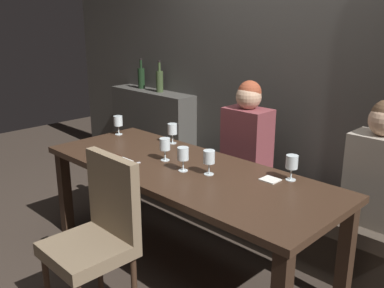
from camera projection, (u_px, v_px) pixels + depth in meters
ground at (185, 263)px, 3.15m from camera, size 9.00×9.00×0.00m
back_wall_tiled at (290, 45)px, 3.55m from camera, size 6.00×0.12×3.00m
back_counter at (153, 133)px, 4.76m from camera, size 1.10×0.28×0.95m
dining_table at (184, 180)px, 2.96m from camera, size 2.20×0.84×0.74m
banquette_bench at (245, 205)px, 3.56m from camera, size 2.50×0.44×0.45m
chair_near_side at (99, 229)px, 2.48m from camera, size 0.45×0.45×0.98m
diner_redhead at (247, 134)px, 3.43m from camera, size 0.36×0.24×0.80m
diner_bearded at (379, 167)px, 2.70m from camera, size 0.36×0.24×0.80m
wine_bottle_dark_red at (141, 77)px, 4.73m from camera, size 0.08×0.08×0.33m
wine_bottle_pale_label at (160, 81)px, 4.52m from camera, size 0.08×0.08×0.33m
wine_glass_near_left at (183, 155)px, 2.85m from camera, size 0.08×0.08×0.16m
wine_glass_near_right at (172, 130)px, 3.45m from camera, size 0.08×0.08×0.16m
wine_glass_center_front at (209, 158)px, 2.78m from camera, size 0.08×0.08×0.16m
wine_glass_far_left at (118, 122)px, 3.71m from camera, size 0.08×0.08×0.16m
wine_glass_far_right at (292, 163)px, 2.69m from camera, size 0.08×0.08×0.16m
wine_glass_end_right at (165, 145)px, 3.05m from camera, size 0.08×0.08×0.16m
dessert_plate at (115, 160)px, 3.04m from camera, size 0.19×0.19×0.05m
fork_on_table at (131, 165)px, 2.97m from camera, size 0.02×0.17×0.01m
folded_napkin at (270, 180)px, 2.71m from camera, size 0.11×0.10×0.01m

